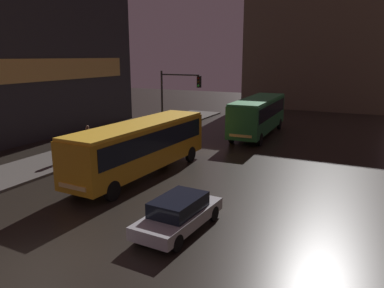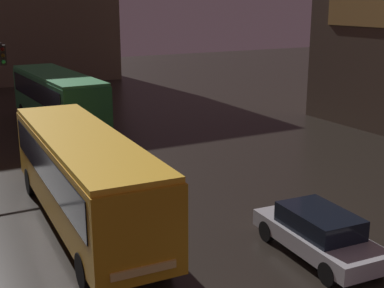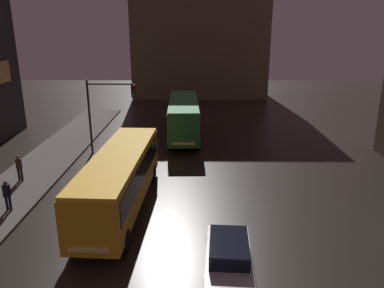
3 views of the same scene
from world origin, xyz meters
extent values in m
cube|color=orange|center=(-2.24, 9.73, 1.75)|extent=(2.86, 10.71, 2.40)
cube|color=black|center=(-2.24, 9.73, 2.20)|extent=(2.88, 9.86, 1.10)
cube|color=yellow|center=(-2.24, 9.73, 3.03)|extent=(2.80, 10.49, 0.16)
cube|color=#F4CC72|center=(-2.47, 4.41, 0.95)|extent=(1.68, 0.17, 0.20)
cylinder|color=black|center=(-1.31, 5.78, 0.50)|extent=(0.29, 1.01, 1.00)
cylinder|color=black|center=(-3.51, 5.88, 0.50)|extent=(0.29, 1.01, 1.00)
cylinder|color=black|center=(-0.97, 13.59, 0.50)|extent=(0.29, 1.01, 1.00)
cylinder|color=black|center=(-3.17, 13.68, 0.50)|extent=(0.29, 1.01, 1.00)
cube|color=#236B38|center=(0.63, 23.63, 1.82)|extent=(2.82, 10.38, 2.53)
cube|color=black|center=(0.63, 23.63, 2.33)|extent=(2.85, 9.56, 1.10)
cube|color=#399252|center=(0.63, 23.63, 3.16)|extent=(2.77, 10.17, 0.16)
cube|color=#F4CC72|center=(0.80, 18.46, 0.95)|extent=(1.74, 0.16, 0.20)
cylinder|color=black|center=(1.89, 19.92, 0.50)|extent=(0.28, 1.01, 1.00)
cylinder|color=black|center=(-0.38, 19.84, 0.50)|extent=(0.28, 1.01, 1.00)
cylinder|color=black|center=(1.64, 27.42, 0.50)|extent=(0.28, 1.01, 1.00)
cylinder|color=black|center=(-0.63, 27.34, 0.50)|extent=(0.28, 1.01, 1.00)
cube|color=#B7B7BC|center=(3.03, 4.42, 0.55)|extent=(2.04, 4.44, 0.50)
cube|color=black|center=(3.03, 4.42, 1.09)|extent=(1.66, 2.48, 0.59)
cylinder|color=black|center=(3.75, 2.91, 0.32)|extent=(0.24, 0.65, 0.64)
cylinder|color=black|center=(2.14, 3.01, 0.32)|extent=(0.24, 0.65, 0.64)
cylinder|color=black|center=(3.93, 5.84, 0.32)|extent=(0.24, 0.65, 0.64)
cylinder|color=black|center=(2.32, 5.94, 0.32)|extent=(0.24, 0.65, 0.64)
cube|color=black|center=(-2.90, 19.03, 4.82)|extent=(0.30, 0.24, 0.90)
sphere|color=#390706|center=(-2.90, 18.89, 5.10)|extent=(0.18, 0.18, 0.18)
sphere|color=#3B2B07|center=(-2.90, 18.89, 4.82)|extent=(0.18, 0.18, 0.18)
sphere|color=green|center=(-2.90, 18.89, 4.54)|extent=(0.18, 0.18, 0.18)
camera|label=1|loc=(9.55, -7.73, 6.80)|focal=35.00mm
camera|label=2|loc=(-6.99, -6.31, 7.22)|focal=50.00mm
camera|label=3|loc=(1.73, -8.33, 9.33)|focal=35.00mm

